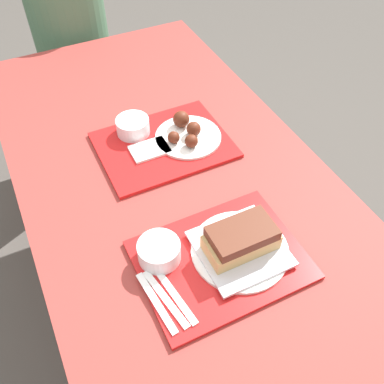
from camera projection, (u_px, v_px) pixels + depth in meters
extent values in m
plane|color=#4C4742|center=(187.00, 317.00, 1.75)|extent=(12.00, 12.00, 0.00)
cube|color=maroon|center=(185.00, 197.00, 1.20)|extent=(0.84, 1.85, 0.04)
cylinder|color=maroon|center=(30.00, 152.00, 1.88)|extent=(0.07, 0.07, 0.72)
cylinder|color=maroon|center=(179.00, 109.00, 2.10)|extent=(0.07, 0.07, 0.72)
cube|color=maroon|center=(87.00, 85.00, 2.13)|extent=(0.80, 0.28, 0.04)
cylinder|color=maroon|center=(31.00, 139.00, 2.19)|extent=(0.06, 0.06, 0.40)
cylinder|color=maroon|center=(154.00, 104.00, 2.39)|extent=(0.06, 0.06, 0.40)
cube|color=red|center=(221.00, 260.00, 1.03)|extent=(0.39, 0.30, 0.01)
cube|color=red|center=(164.00, 145.00, 1.31)|extent=(0.39, 0.30, 0.01)
cylinder|color=silver|center=(159.00, 251.00, 1.01)|extent=(0.10, 0.10, 0.05)
cylinder|color=beige|center=(159.00, 247.00, 0.99)|extent=(0.09, 0.09, 0.01)
cylinder|color=white|center=(240.00, 250.00, 1.03)|extent=(0.24, 0.24, 0.01)
cube|color=silver|center=(240.00, 248.00, 1.03)|extent=(0.20, 0.20, 0.01)
cube|color=tan|center=(241.00, 242.00, 1.01)|extent=(0.17, 0.09, 0.04)
cube|color=#562819|center=(242.00, 233.00, 0.98)|extent=(0.15, 0.09, 0.03)
cube|color=white|center=(165.00, 299.00, 0.95)|extent=(0.05, 0.17, 0.00)
cube|color=white|center=(174.00, 295.00, 0.96)|extent=(0.04, 0.17, 0.00)
cube|color=white|center=(156.00, 303.00, 0.94)|extent=(0.03, 0.17, 0.00)
cube|color=teal|center=(211.00, 236.00, 1.07)|extent=(0.04, 0.03, 0.01)
cylinder|color=silver|center=(133.00, 126.00, 1.32)|extent=(0.10, 0.10, 0.05)
cylinder|color=beige|center=(132.00, 121.00, 1.30)|extent=(0.09, 0.09, 0.01)
cylinder|color=white|center=(188.00, 137.00, 1.32)|extent=(0.20, 0.20, 0.01)
sphere|color=#562314|center=(194.00, 129.00, 1.30)|extent=(0.04, 0.04, 0.04)
sphere|color=#562314|center=(181.00, 119.00, 1.33)|extent=(0.05, 0.05, 0.05)
sphere|color=#562314|center=(174.00, 137.00, 1.28)|extent=(0.04, 0.04, 0.04)
sphere|color=#562314|center=(191.00, 141.00, 1.27)|extent=(0.04, 0.04, 0.04)
cube|color=white|center=(150.00, 150.00, 1.28)|extent=(0.11, 0.08, 0.01)
cylinder|color=#477051|center=(71.00, 33.00, 1.91)|extent=(0.33, 0.33, 0.53)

